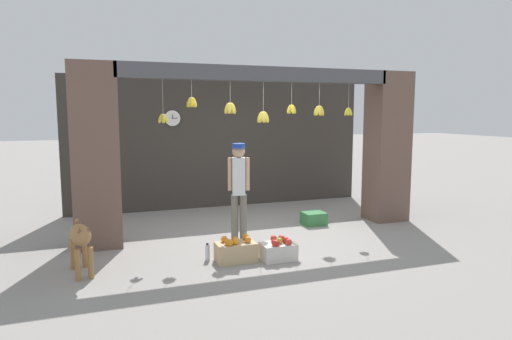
{
  "coord_description": "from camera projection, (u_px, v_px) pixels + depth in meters",
  "views": [
    {
      "loc": [
        -2.68,
        -7.06,
        2.08
      ],
      "look_at": [
        0.0,
        0.39,
        1.07
      ],
      "focal_mm": 32.0,
      "sensor_mm": 36.0,
      "label": 1
    }
  ],
  "objects": [
    {
      "name": "shopkeeper",
      "position": [
        239.0,
        185.0,
        7.18
      ],
      "size": [
        0.33,
        0.28,
        1.6
      ],
      "rotation": [
        0.0,
        0.0,
        2.86
      ],
      "color": "#6B665B",
      "rests_on": "ground_plane"
    },
    {
      "name": "shop_back_wall",
      "position": [
        221.0,
        143.0,
        10.03
      ],
      "size": [
        6.6,
        0.12,
        2.83
      ],
      "primitive_type": "cube",
      "color": "#38332D",
      "rests_on": "ground_plane"
    },
    {
      "name": "storefront_awning",
      "position": [
        262.0,
        78.0,
        7.54
      ],
      "size": [
        4.7,
        0.31,
        0.94
      ],
      "color": "#4C4C51"
    },
    {
      "name": "wall_clock",
      "position": [
        172.0,
        118.0,
        9.53
      ],
      "size": [
        0.35,
        0.03,
        0.35
      ],
      "color": "black"
    },
    {
      "name": "ground_plane",
      "position": [
        264.0,
        235.0,
        7.76
      ],
      "size": [
        60.0,
        60.0,
        0.0
      ],
      "primitive_type": "plane",
      "color": "gray"
    },
    {
      "name": "shop_pillar_right",
      "position": [
        387.0,
        147.0,
        8.75
      ],
      "size": [
        0.7,
        0.6,
        2.83
      ],
      "primitive_type": "cube",
      "color": "brown",
      "rests_on": "ground_plane"
    },
    {
      "name": "produce_box_green",
      "position": [
        314.0,
        218.0,
        8.49
      ],
      "size": [
        0.41,
        0.36,
        0.23
      ],
      "primitive_type": "cube",
      "color": "#387A42",
      "rests_on": "ground_plane"
    },
    {
      "name": "dog",
      "position": [
        81.0,
        238.0,
        5.83
      ],
      "size": [
        0.35,
        0.92,
        0.7
      ],
      "rotation": [
        0.0,
        0.0,
        -1.41
      ],
      "color": "#9E7042",
      "rests_on": "ground_plane"
    },
    {
      "name": "shop_pillar_left",
      "position": [
        95.0,
        156.0,
        6.97
      ],
      "size": [
        0.7,
        0.6,
        2.83
      ],
      "primitive_type": "cube",
      "color": "brown",
      "rests_on": "ground_plane"
    },
    {
      "name": "water_bottle",
      "position": [
        207.0,
        252.0,
        6.43
      ],
      "size": [
        0.06,
        0.06,
        0.25
      ],
      "color": "silver",
      "rests_on": "ground_plane"
    },
    {
      "name": "fruit_crate_oranges",
      "position": [
        236.0,
        251.0,
        6.38
      ],
      "size": [
        0.56,
        0.32,
        0.36
      ],
      "color": "tan",
      "rests_on": "ground_plane"
    },
    {
      "name": "fruit_crate_apples",
      "position": [
        278.0,
        250.0,
        6.47
      ],
      "size": [
        0.48,
        0.35,
        0.32
      ],
      "color": "silver",
      "rests_on": "ground_plane"
    }
  ]
}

